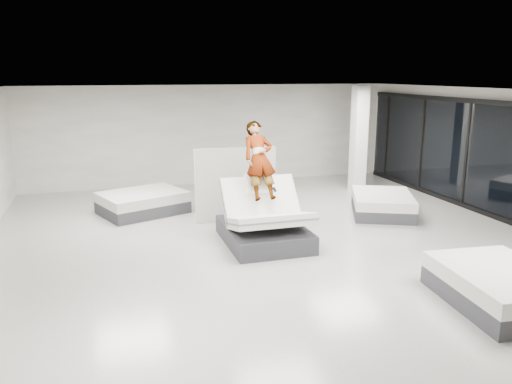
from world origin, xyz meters
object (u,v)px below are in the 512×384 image
(remote, at_px, (274,190))
(flat_bed_right_near, at_px, (501,287))
(flat_bed_right_far, at_px, (382,204))
(hero_bed, at_px, (264,224))
(divider_panel, at_px, (236,185))
(flat_bed_left_far, at_px, (143,203))
(column, at_px, (359,140))
(person, at_px, (260,176))

(remote, bearing_deg, flat_bed_right_near, -57.38)
(remote, bearing_deg, flat_bed_right_far, 20.99)
(hero_bed, relative_size, divider_panel, 1.09)
(flat_bed_right_near, bearing_deg, flat_bed_left_far, 125.27)
(hero_bed, xyz_separation_m, flat_bed_right_near, (2.67, -3.86, -0.15))
(column, bearing_deg, person, -140.67)
(hero_bed, distance_m, column, 5.79)
(remote, relative_size, flat_bed_right_far, 0.06)
(flat_bed_right_far, xyz_separation_m, flat_bed_left_far, (-5.93, 1.90, 0.01))
(divider_panel, height_order, column, column)
(divider_panel, distance_m, flat_bed_right_near, 6.37)
(hero_bed, relative_size, remote, 15.62)
(flat_bed_right_far, xyz_separation_m, column, (0.59, 2.50, 1.33))
(flat_bed_left_far, bearing_deg, hero_bed, -54.06)
(person, bearing_deg, column, 39.44)
(divider_panel, xyz_separation_m, flat_bed_right_near, (2.82, -5.68, -0.62))
(divider_panel, bearing_deg, person, -82.25)
(divider_panel, xyz_separation_m, column, (4.37, 1.98, 0.69))
(flat_bed_left_far, bearing_deg, flat_bed_right_far, -17.72)
(flat_bed_right_near, xyz_separation_m, flat_bed_left_far, (-4.98, 7.04, -0.01))
(hero_bed, bearing_deg, remote, -2.11)
(remote, bearing_deg, divider_panel, 101.59)
(flat_bed_left_far, bearing_deg, remote, -51.62)
(column, bearing_deg, hero_bed, -138.00)
(hero_bed, xyz_separation_m, person, (0.00, 0.34, 0.96))
(flat_bed_right_near, bearing_deg, divider_panel, 116.44)
(person, relative_size, divider_panel, 0.90)
(remote, height_order, divider_panel, divider_panel)
(person, relative_size, flat_bed_left_far, 0.74)
(flat_bed_right_far, xyz_separation_m, flat_bed_right_near, (-0.95, -5.15, 0.02))
(flat_bed_right_far, relative_size, flat_bed_right_near, 1.07)
(divider_panel, distance_m, flat_bed_right_far, 3.86)
(column, bearing_deg, remote, -136.41)
(column, bearing_deg, flat_bed_left_far, -174.67)
(flat_bed_right_near, bearing_deg, flat_bed_right_far, 79.53)
(flat_bed_right_far, bearing_deg, remote, -159.13)
(flat_bed_right_far, bearing_deg, flat_bed_left_far, 162.28)
(column, bearing_deg, divider_panel, -155.65)
(flat_bed_left_far, bearing_deg, person, -50.91)
(hero_bed, distance_m, remote, 0.77)
(person, distance_m, column, 5.45)
(remote, relative_size, divider_panel, 0.07)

